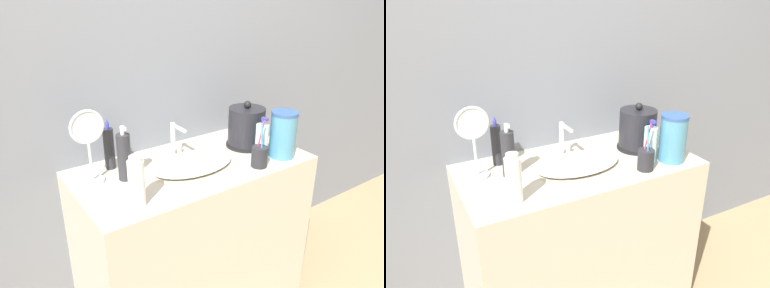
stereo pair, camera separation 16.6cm
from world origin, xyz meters
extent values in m
cube|color=slate|center=(0.00, 0.56, 1.30)|extent=(6.00, 0.04, 2.60)
cube|color=#B7AD99|center=(0.00, 0.27, 0.42)|extent=(1.08, 0.54, 0.84)
ellipsoid|color=silver|center=(-0.02, 0.25, 0.86)|extent=(0.40, 0.24, 0.04)
cylinder|color=silver|center=(-0.02, 0.41, 0.92)|extent=(0.02, 0.02, 0.16)
cylinder|color=silver|center=(-0.02, 0.36, 0.99)|extent=(0.02, 0.10, 0.02)
cylinder|color=silver|center=(0.02, 0.41, 0.86)|extent=(0.02, 0.02, 0.04)
cylinder|color=black|center=(0.34, 0.30, 0.85)|extent=(0.20, 0.20, 0.01)
cylinder|color=black|center=(0.34, 0.30, 0.94)|extent=(0.18, 0.18, 0.20)
sphere|color=black|center=(0.34, 0.30, 1.06)|extent=(0.04, 0.04, 0.04)
cylinder|color=#232328|center=(0.23, 0.08, 0.89)|extent=(0.07, 0.07, 0.09)
cylinder|color=#E5333F|center=(0.24, 0.09, 0.96)|extent=(0.03, 0.02, 0.17)
cylinder|color=#338CE0|center=(0.23, 0.07, 0.96)|extent=(0.02, 0.01, 0.17)
cylinder|color=#28282D|center=(-0.31, 0.31, 0.94)|extent=(0.06, 0.06, 0.20)
cylinder|color=white|center=(-0.31, 0.31, 1.05)|extent=(0.02, 0.02, 0.02)
cube|color=white|center=(-0.31, 0.30, 1.07)|extent=(0.01, 0.03, 0.01)
cylinder|color=white|center=(-0.36, 0.10, 0.93)|extent=(0.06, 0.06, 0.18)
cylinder|color=white|center=(-0.36, 0.10, 1.03)|extent=(0.05, 0.05, 0.02)
cylinder|color=#28282D|center=(-0.32, 0.44, 0.93)|extent=(0.05, 0.05, 0.18)
cylinder|color=#333399|center=(-0.32, 0.44, 1.03)|extent=(0.02, 0.02, 0.02)
cone|color=#333399|center=(-0.32, 0.44, 1.06)|extent=(0.02, 0.02, 0.02)
cylinder|color=silver|center=(0.30, 0.14, 0.92)|extent=(0.06, 0.06, 0.17)
cylinder|color=#333399|center=(0.30, 0.14, 1.02)|extent=(0.02, 0.02, 0.02)
cube|color=#333399|center=(0.30, 0.13, 1.04)|extent=(0.01, 0.03, 0.01)
cylinder|color=silver|center=(-0.44, 0.36, 0.85)|extent=(0.10, 0.10, 0.01)
cylinder|color=silver|center=(-0.44, 0.36, 0.93)|extent=(0.01, 0.01, 0.17)
torus|color=silver|center=(-0.44, 0.36, 1.08)|extent=(0.14, 0.01, 0.14)
cylinder|color=silver|center=(-0.44, 0.36, 1.08)|extent=(0.12, 0.00, 0.12)
cylinder|color=teal|center=(0.40, 0.11, 0.94)|extent=(0.12, 0.12, 0.21)
cylinder|color=#2D4C84|center=(0.40, 0.11, 1.05)|extent=(0.12, 0.12, 0.01)
camera|label=1|loc=(-0.87, -0.99, 1.58)|focal=35.00mm
camera|label=2|loc=(-0.73, -1.08, 1.58)|focal=35.00mm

